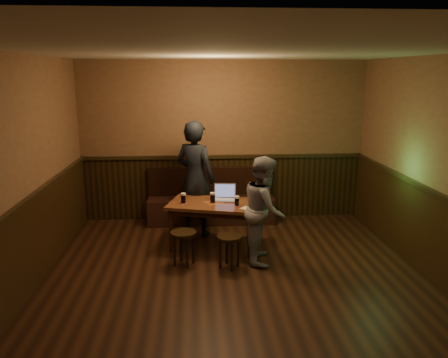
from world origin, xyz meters
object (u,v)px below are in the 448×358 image
at_px(bench, 211,205).
at_px(person_suit, 195,179).
at_px(stool_right, 229,242).
at_px(pint_left, 183,198).
at_px(person_grey, 264,209).
at_px(pub_table, 214,209).
at_px(stool_left, 184,238).
at_px(laptop, 225,196).
at_px(pint_right, 237,201).
at_px(pint_mid, 213,198).

relative_size(bench, person_suit, 1.18).
relative_size(stool_right, pint_left, 2.89).
xyz_separation_m(bench, person_grey, (0.68, -1.69, 0.43)).
height_order(pub_table, person_suit, person_suit).
height_order(bench, stool_left, bench).
relative_size(stool_right, person_suit, 0.24).
xyz_separation_m(stool_right, person_grey, (0.50, 0.22, 0.38)).
xyz_separation_m(bench, stool_left, (-0.44, -1.79, 0.07)).
xyz_separation_m(laptop, person_suit, (-0.44, 0.43, 0.17)).
bearing_deg(pint_right, stool_right, -105.59).
relative_size(pint_left, pint_mid, 0.99).
xyz_separation_m(bench, laptop, (0.17, -1.03, 0.45)).
xyz_separation_m(pint_left, pint_right, (0.78, -0.17, -0.01)).
bearing_deg(bench, stool_right, -84.83).
bearing_deg(pint_right, bench, 103.51).
bearing_deg(pint_left, stool_right, -49.27).
bearing_deg(pint_left, bench, 69.18).
height_order(stool_left, laptop, laptop).
relative_size(bench, pint_left, 14.06).
height_order(bench, stool_right, bench).
height_order(bench, person_grey, person_grey).
distance_m(stool_left, stool_right, 0.63).
bearing_deg(pint_mid, stool_right, -75.19).
distance_m(bench, person_grey, 1.87).
height_order(pint_right, person_suit, person_suit).
xyz_separation_m(pub_table, pint_mid, (-0.02, -0.00, 0.17)).
bearing_deg(pint_right, person_grey, -43.45).
relative_size(pub_table, person_suit, 0.78).
relative_size(stool_right, person_grey, 0.30).
distance_m(bench, pint_right, 1.47).
relative_size(pint_left, person_suit, 0.08).
bearing_deg(pub_table, person_suit, 129.12).
relative_size(laptop, person_suit, 0.19).
height_order(pint_mid, laptop, laptop).
distance_m(pint_mid, person_suit, 0.66).
distance_m(pub_table, pint_right, 0.40).
distance_m(person_suit, person_grey, 1.46).
relative_size(bench, stool_left, 4.58).
height_order(bench, pint_left, bench).
bearing_deg(pint_mid, pint_right, -26.16).
bearing_deg(pint_right, pub_table, 152.62).
bearing_deg(stool_left, pint_right, 29.17).
height_order(pint_mid, pint_right, pint_mid).
distance_m(bench, pint_mid, 1.28).
distance_m(bench, stool_left, 1.84).
distance_m(stool_right, pint_right, 0.70).
height_order(stool_right, pint_mid, pint_mid).
xyz_separation_m(pub_table, stool_left, (-0.44, -0.60, -0.23)).
distance_m(pub_table, laptop, 0.28).
height_order(pub_table, stool_right, pub_table).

